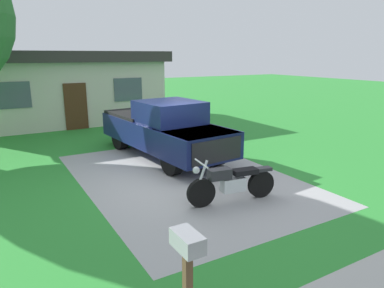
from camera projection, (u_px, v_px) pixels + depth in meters
ground_plane at (183, 177)px, 9.88m from camera, size 80.00×80.00×0.00m
driveway_pad at (183, 177)px, 9.88m from camera, size 5.28×7.74×0.01m
motorcycle at (232, 183)px, 8.12m from camera, size 2.20×0.72×1.09m
pickup_truck at (163, 128)px, 11.78m from camera, size 2.51×5.78×1.90m
mailbox at (187, 254)px, 4.28m from camera, size 0.26×0.48×1.26m
neighbor_house at (64, 86)px, 17.96m from camera, size 9.60×5.60×3.50m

